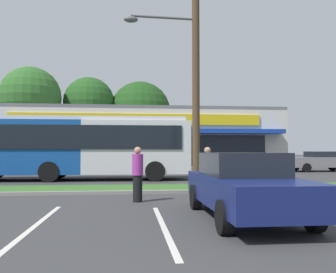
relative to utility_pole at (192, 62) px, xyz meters
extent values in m
cube|color=#386B28|center=(-2.52, -0.02, -5.01)|extent=(56.00, 2.20, 0.12)
cube|color=gray|center=(-2.52, -1.24, -5.01)|extent=(56.00, 0.24, 0.12)
cube|color=silver|center=(-4.38, -6.33, -5.06)|extent=(0.12, 4.80, 0.01)
cube|color=silver|center=(-1.79, -6.79, -5.06)|extent=(0.12, 4.80, 0.01)
cube|color=beige|center=(-1.81, 22.97, -2.54)|extent=(26.14, 13.78, 5.05)
cube|color=black|center=(-1.81, 16.04, -3.55)|extent=(21.96, 0.08, 2.63)
cube|color=#14389E|center=(-1.81, 15.38, -1.93)|extent=(24.57, 1.40, 0.35)
cube|color=gold|center=(-1.81, 16.00, -0.92)|extent=(20.91, 0.16, 0.91)
cube|color=slate|center=(-1.81, 22.97, 0.14)|extent=(26.14, 13.78, 0.30)
cylinder|color=#473323|center=(-14.07, 29.55, -2.49)|extent=(0.44, 0.44, 5.14)
sphere|color=#2D6026|center=(-14.07, 29.55, 2.73)|extent=(7.08, 7.08, 7.08)
cylinder|color=#473323|center=(-7.61, 32.14, -2.47)|extent=(0.44, 0.44, 5.18)
sphere|color=#23511E|center=(-7.61, 32.14, 2.51)|extent=(6.39, 6.39, 6.39)
cylinder|color=#473323|center=(-1.11, 33.06, -3.28)|extent=(0.44, 0.44, 3.57)
sphere|color=#1E4719|center=(-1.11, 33.06, 1.48)|extent=(7.94, 7.94, 7.94)
cylinder|color=#4C3826|center=(0.15, 0.01, -0.34)|extent=(0.30, 0.30, 9.45)
cylinder|color=#59595B|center=(-1.15, -0.06, 1.74)|extent=(2.60, 0.23, 0.10)
ellipsoid|color=#59595B|center=(-2.45, -0.12, 1.59)|extent=(0.56, 0.32, 0.24)
cube|color=#144793|center=(-8.15, 5.11, -3.37)|extent=(6.68, 2.62, 2.70)
cube|color=silver|center=(-2.10, 5.05, -3.37)|extent=(5.47, 2.61, 2.70)
cube|color=silver|center=(-5.43, 5.08, -1.92)|extent=(11.63, 2.41, 0.20)
cube|color=black|center=(-5.44, 3.77, -2.88)|extent=(11.12, 0.17, 1.19)
cube|color=black|center=(0.65, 5.02, -3.04)|extent=(0.08, 2.17, 1.51)
cylinder|color=black|center=(-1.19, 6.21, -4.57)|extent=(1.00, 0.31, 1.00)
cylinder|color=black|center=(-1.21, 3.86, -4.57)|extent=(1.00, 0.31, 1.00)
cylinder|color=black|center=(-6.32, 6.26, -4.57)|extent=(1.00, 0.31, 1.00)
cylinder|color=black|center=(-6.35, 3.92, -4.57)|extent=(1.00, 0.31, 1.00)
cube|color=slate|center=(11.39, 11.03, -4.38)|extent=(4.80, 1.89, 0.73)
cube|color=black|center=(11.63, 11.03, -3.81)|extent=(2.16, 1.66, 0.41)
cylinder|color=black|center=(9.90, 10.14, -4.75)|extent=(0.64, 0.22, 0.64)
cylinder|color=black|center=(9.90, 11.93, -4.75)|extent=(0.64, 0.22, 0.64)
cylinder|color=black|center=(12.88, 11.93, -4.75)|extent=(0.64, 0.22, 0.64)
cube|color=navy|center=(0.12, -6.17, -4.43)|extent=(1.82, 4.67, 0.64)
cube|color=black|center=(0.12, -5.93, -3.84)|extent=(1.60, 2.10, 0.53)
cylinder|color=black|center=(0.98, -7.62, -4.75)|extent=(0.22, 0.64, 0.64)
cylinder|color=black|center=(-0.75, -7.62, -4.75)|extent=(0.22, 0.64, 0.64)
cylinder|color=black|center=(0.98, -4.72, -4.75)|extent=(0.22, 0.64, 0.64)
cylinder|color=black|center=(-0.75, -4.72, -4.75)|extent=(0.22, 0.64, 0.64)
cylinder|color=#1E2338|center=(0.13, -2.17, -4.67)|extent=(0.28, 0.28, 0.80)
cylinder|color=#264C99|center=(0.13, -2.17, -3.95)|extent=(0.33, 0.33, 0.63)
sphere|color=tan|center=(0.13, -2.17, -3.52)|extent=(0.22, 0.22, 0.22)
cylinder|color=black|center=(-2.23, -3.23, -4.67)|extent=(0.28, 0.28, 0.80)
cylinder|color=#99338C|center=(-2.23, -3.23, -3.95)|extent=(0.33, 0.33, 0.63)
sphere|color=tan|center=(-2.23, -3.23, -3.53)|extent=(0.22, 0.22, 0.22)
camera|label=1|loc=(-2.47, -14.12, -3.53)|focal=38.67mm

